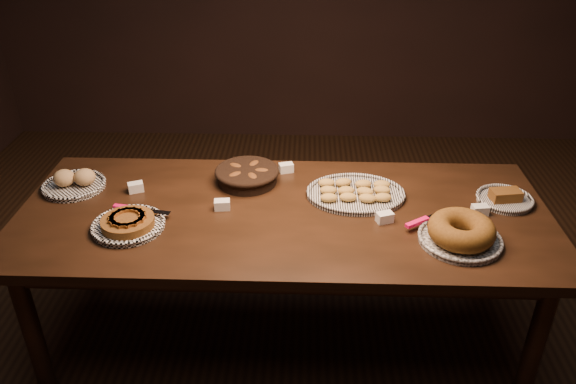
{
  "coord_description": "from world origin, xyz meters",
  "views": [
    {
      "loc": [
        0.09,
        -2.15,
        2.09
      ],
      "look_at": [
        0.02,
        0.05,
        0.82
      ],
      "focal_mm": 35.0,
      "sensor_mm": 36.0,
      "label": 1
    }
  ],
  "objects_px": {
    "bundt_cake_plate": "(461,233)",
    "buffet_table": "(284,225)",
    "madeleine_platter": "(355,193)",
    "apple_tart_plate": "(128,223)"
  },
  "relations": [
    {
      "from": "madeleine_platter",
      "to": "bundt_cake_plate",
      "type": "bearing_deg",
      "value": -41.31
    },
    {
      "from": "bundt_cake_plate",
      "to": "buffet_table",
      "type": "bearing_deg",
      "value": 153.78
    },
    {
      "from": "apple_tart_plate",
      "to": "madeleine_platter",
      "type": "bearing_deg",
      "value": 12.73
    },
    {
      "from": "buffet_table",
      "to": "bundt_cake_plate",
      "type": "height_order",
      "value": "bundt_cake_plate"
    },
    {
      "from": "buffet_table",
      "to": "madeleine_platter",
      "type": "bearing_deg",
      "value": 23.34
    },
    {
      "from": "apple_tart_plate",
      "to": "bundt_cake_plate",
      "type": "bearing_deg",
      "value": -6.56
    },
    {
      "from": "buffet_table",
      "to": "apple_tart_plate",
      "type": "distance_m",
      "value": 0.69
    },
    {
      "from": "buffet_table",
      "to": "bundt_cake_plate",
      "type": "xyz_separation_m",
      "value": [
        0.74,
        -0.22,
        0.12
      ]
    },
    {
      "from": "apple_tart_plate",
      "to": "madeleine_platter",
      "type": "relative_size",
      "value": 0.7
    },
    {
      "from": "madeleine_platter",
      "to": "apple_tart_plate",
      "type": "bearing_deg",
      "value": -162.7
    }
  ]
}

